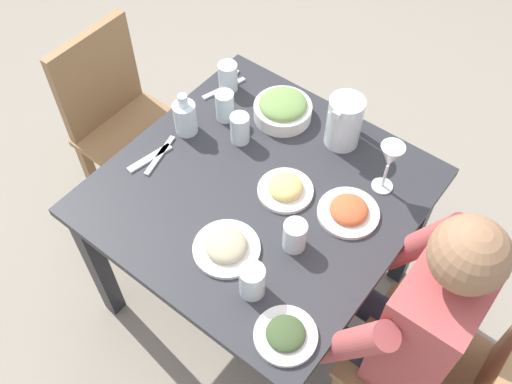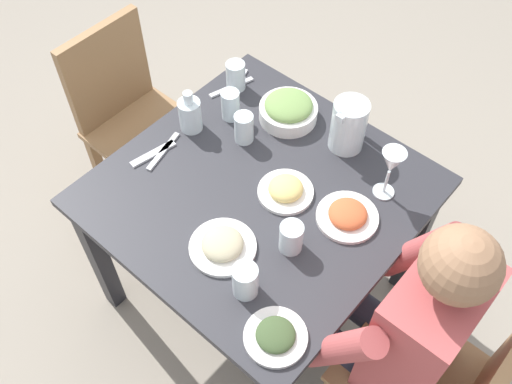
# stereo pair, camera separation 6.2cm
# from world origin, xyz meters

# --- Properties ---
(ground_plane) EXTENTS (8.00, 8.00, 0.00)m
(ground_plane) POSITION_xyz_m (0.00, 0.00, 0.00)
(ground_plane) COLOR gray
(dining_table) EXTENTS (0.96, 0.96, 0.71)m
(dining_table) POSITION_xyz_m (0.00, 0.00, 0.60)
(dining_table) COLOR #2D2D33
(dining_table) RESTS_ON ground_plane
(chair_near) EXTENTS (0.40, 0.40, 0.87)m
(chair_near) POSITION_xyz_m (-0.07, -0.77, 0.49)
(chair_near) COLOR #997047
(chair_near) RESTS_ON ground_plane
(chair_far) EXTENTS (0.40, 0.40, 0.87)m
(chair_far) POSITION_xyz_m (0.07, 0.77, 0.49)
(chair_far) COLOR #997047
(chair_far) RESTS_ON ground_plane
(diner_near) EXTENTS (0.48, 0.53, 1.16)m
(diner_near) POSITION_xyz_m (-0.07, -0.57, 0.63)
(diner_near) COLOR #B24C4C
(diner_near) RESTS_ON ground_plane
(water_pitcher) EXTENTS (0.16, 0.12, 0.19)m
(water_pitcher) POSITION_xyz_m (0.34, -0.10, 0.80)
(water_pitcher) COLOR silver
(water_pitcher) RESTS_ON dining_table
(salad_bowl) EXTENTS (0.21, 0.21, 0.09)m
(salad_bowl) POSITION_xyz_m (0.31, 0.13, 0.75)
(salad_bowl) COLOR white
(salad_bowl) RESTS_ON dining_table
(plate_rice_curry) EXTENTS (0.20, 0.20, 0.05)m
(plate_rice_curry) POSITION_xyz_m (0.09, -0.28, 0.73)
(plate_rice_curry) COLOR white
(plate_rice_curry) RESTS_ON dining_table
(plate_beans) EXTENTS (0.20, 0.20, 0.05)m
(plate_beans) POSITION_xyz_m (-0.24, -0.06, 0.73)
(plate_beans) COLOR white
(plate_beans) RESTS_ON dining_table
(plate_fries) EXTENTS (0.18, 0.18, 0.05)m
(plate_fries) POSITION_xyz_m (0.04, -0.07, 0.73)
(plate_fries) COLOR white
(plate_fries) RESTS_ON dining_table
(plate_dolmas) EXTENTS (0.18, 0.18, 0.04)m
(plate_dolmas) POSITION_xyz_m (-0.36, -0.37, 0.72)
(plate_dolmas) COLOR white
(plate_dolmas) RESTS_ON dining_table
(water_glass_far_right) EXTENTS (0.07, 0.07, 0.11)m
(water_glass_far_right) POSITION_xyz_m (0.18, 0.29, 0.77)
(water_glass_far_right) COLOR silver
(water_glass_far_right) RESTS_ON dining_table
(water_glass_near_right) EXTENTS (0.08, 0.08, 0.11)m
(water_glass_near_right) POSITION_xyz_m (-0.30, -0.21, 0.77)
(water_glass_near_right) COLOR silver
(water_glass_near_right) RESTS_ON dining_table
(water_glass_by_pitcher) EXTENTS (0.07, 0.07, 0.11)m
(water_glass_by_pitcher) POSITION_xyz_m (0.31, 0.38, 0.76)
(water_glass_by_pitcher) COLOR silver
(water_glass_by_pitcher) RESTS_ON dining_table
(water_glass_far_left) EXTENTS (0.07, 0.07, 0.11)m
(water_glass_far_left) POSITION_xyz_m (0.13, 0.18, 0.76)
(water_glass_far_left) COLOR silver
(water_glass_far_left) RESTS_ON dining_table
(water_glass_center) EXTENTS (0.07, 0.07, 0.11)m
(water_glass_center) POSITION_xyz_m (-0.10, -0.21, 0.76)
(water_glass_center) COLOR silver
(water_glass_center) RESTS_ON dining_table
(wine_glass) EXTENTS (0.08, 0.08, 0.20)m
(wine_glass) POSITION_xyz_m (0.25, -0.31, 0.85)
(wine_glass) COLOR silver
(wine_glass) RESTS_ON dining_table
(oil_carafe) EXTENTS (0.08, 0.08, 0.16)m
(oil_carafe) POSITION_xyz_m (0.05, 0.36, 0.77)
(oil_carafe) COLOR silver
(oil_carafe) RESTS_ON dining_table
(fork_near) EXTENTS (0.17, 0.08, 0.01)m
(fork_near) POSITION_xyz_m (0.32, 0.39, 0.71)
(fork_near) COLOR silver
(fork_near) RESTS_ON dining_table
(knife_near) EXTENTS (0.18, 0.07, 0.01)m
(knife_near) POSITION_xyz_m (0.29, 0.39, 0.71)
(knife_near) COLOR silver
(knife_near) RESTS_ON dining_table
(fork_far) EXTENTS (0.17, 0.06, 0.01)m
(fork_far) POSITION_xyz_m (-0.13, 0.37, 0.71)
(fork_far) COLOR silver
(fork_far) RESTS_ON dining_table
(knife_far) EXTENTS (0.18, 0.06, 0.01)m
(knife_far) POSITION_xyz_m (-0.10, 0.35, 0.71)
(knife_far) COLOR silver
(knife_far) RESTS_ON dining_table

